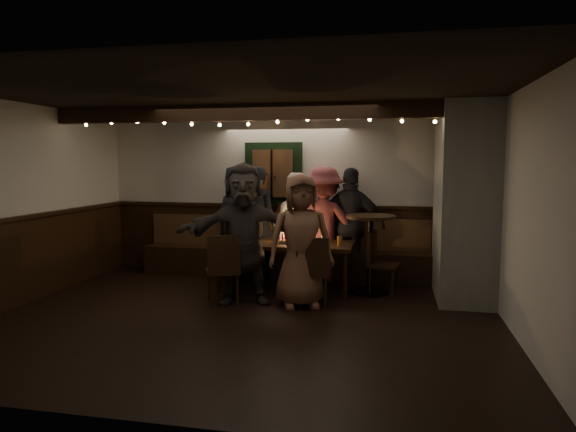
% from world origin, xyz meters
% --- Properties ---
extents(room, '(6.02, 5.01, 2.62)m').
position_xyz_m(room, '(1.07, 1.42, 1.07)').
color(room, black).
rests_on(room, ground).
extents(dining_table, '(1.93, 0.83, 0.84)m').
position_xyz_m(dining_table, '(0.21, 1.40, 0.63)').
color(dining_table, black).
rests_on(dining_table, ground).
extents(chair_near_left, '(0.55, 0.55, 0.92)m').
position_xyz_m(chair_near_left, '(-0.40, 0.47, 0.52)').
color(chair_near_left, black).
rests_on(chair_near_left, ground).
extents(chair_near_right, '(0.45, 0.45, 0.90)m').
position_xyz_m(chair_near_right, '(0.73, 0.61, 0.51)').
color(chair_near_right, black).
rests_on(chair_near_right, ground).
extents(chair_end, '(0.47, 0.47, 0.87)m').
position_xyz_m(chair_end, '(1.53, 1.51, 0.49)').
color(chair_end, black).
rests_on(chair_end, ground).
extents(high_top, '(0.69, 0.69, 1.10)m').
position_xyz_m(high_top, '(1.41, 1.49, 0.69)').
color(high_top, black).
rests_on(high_top, ground).
extents(person_a, '(0.99, 0.76, 1.79)m').
position_xyz_m(person_a, '(-0.66, 2.07, 0.90)').
color(person_a, '#20212A').
rests_on(person_a, ground).
extents(person_b, '(0.74, 0.60, 1.78)m').
position_xyz_m(person_b, '(-0.36, 2.04, 0.89)').
color(person_b, black).
rests_on(person_b, ground).
extents(person_c, '(0.84, 0.67, 1.67)m').
position_xyz_m(person_c, '(0.22, 2.07, 0.84)').
color(person_c, beige).
rests_on(person_c, ground).
extents(person_d, '(1.16, 0.70, 1.76)m').
position_xyz_m(person_d, '(0.67, 2.10, 0.88)').
color(person_d, brown).
rests_on(person_d, ground).
extents(person_e, '(1.07, 0.55, 1.75)m').
position_xyz_m(person_e, '(1.09, 2.15, 0.88)').
color(person_e, '#212227').
rests_on(person_e, ground).
extents(person_f, '(1.78, 0.93, 1.83)m').
position_xyz_m(person_f, '(-0.17, 0.63, 0.92)').
color(person_f, '#3C342F').
rests_on(person_f, ground).
extents(person_g, '(0.96, 0.79, 1.69)m').
position_xyz_m(person_g, '(0.58, 0.62, 0.85)').
color(person_g, brown).
rests_on(person_g, ground).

